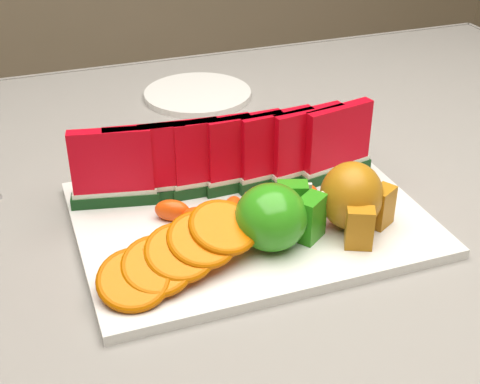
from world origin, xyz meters
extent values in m
cube|color=#46311B|center=(0.00, 0.00, 0.73)|extent=(1.40, 0.90, 0.03)
cube|color=#46311B|center=(0.64, 0.39, 0.36)|extent=(0.06, 0.06, 0.72)
cube|color=slate|center=(0.00, 0.00, 0.75)|extent=(1.52, 1.02, 0.01)
cube|color=slate|center=(0.00, 0.51, 0.66)|extent=(1.52, 0.01, 0.20)
cube|color=silver|center=(0.02, -0.08, 0.76)|extent=(0.40, 0.30, 0.01)
ellipsoid|color=#3F8A1B|center=(0.02, -0.14, 0.80)|extent=(0.09, 0.09, 0.07)
cube|color=#3F8A1B|center=(0.06, -0.14, 0.80)|extent=(0.04, 0.04, 0.05)
cube|color=beige|center=(0.07, -0.14, 0.80)|extent=(0.03, 0.02, 0.05)
cube|color=#3F8A1B|center=(0.06, -0.11, 0.80)|extent=(0.04, 0.03, 0.05)
cube|color=beige|center=(0.06, -0.11, 0.80)|extent=(0.03, 0.01, 0.05)
ellipsoid|color=#98580B|center=(0.12, -0.14, 0.81)|extent=(0.08, 0.08, 0.08)
cube|color=#98580B|center=(0.11, -0.18, 0.79)|extent=(0.04, 0.03, 0.05)
cube|color=#98580B|center=(0.15, -0.15, 0.79)|extent=(0.04, 0.03, 0.05)
cylinder|color=silver|center=(0.07, 0.32, 0.76)|extent=(0.18, 0.18, 0.01)
cube|color=#0E3D0C|center=(-0.13, 0.00, 0.78)|extent=(0.11, 0.04, 0.01)
cube|color=silver|center=(-0.13, 0.00, 0.79)|extent=(0.10, 0.04, 0.01)
cube|color=red|center=(-0.13, 0.00, 0.83)|extent=(0.10, 0.04, 0.08)
cube|color=#0E3D0C|center=(-0.09, 0.00, 0.78)|extent=(0.11, 0.04, 0.01)
cube|color=silver|center=(-0.09, 0.00, 0.79)|extent=(0.10, 0.03, 0.01)
cube|color=red|center=(-0.09, 0.00, 0.83)|extent=(0.10, 0.03, 0.08)
cube|color=#0E3D0C|center=(-0.05, -0.01, 0.78)|extent=(0.11, 0.03, 0.01)
cube|color=silver|center=(-0.05, -0.01, 0.79)|extent=(0.10, 0.03, 0.01)
cube|color=red|center=(-0.05, -0.01, 0.83)|extent=(0.10, 0.02, 0.08)
cube|color=#0E3D0C|center=(-0.01, -0.01, 0.78)|extent=(0.11, 0.02, 0.01)
cube|color=silver|center=(-0.01, -0.01, 0.79)|extent=(0.10, 0.02, 0.01)
cube|color=red|center=(-0.01, -0.01, 0.83)|extent=(0.10, 0.02, 0.08)
cube|color=#0E3D0C|center=(0.03, -0.02, 0.78)|extent=(0.11, 0.02, 0.01)
cube|color=silver|center=(0.03, -0.02, 0.79)|extent=(0.10, 0.02, 0.01)
cube|color=red|center=(0.03, -0.02, 0.83)|extent=(0.10, 0.02, 0.08)
cube|color=#0E3D0C|center=(0.07, -0.02, 0.78)|extent=(0.11, 0.03, 0.01)
cube|color=silver|center=(0.07, -0.02, 0.79)|extent=(0.10, 0.03, 0.01)
cube|color=red|center=(0.07, -0.02, 0.83)|extent=(0.10, 0.02, 0.08)
cube|color=#0E3D0C|center=(0.11, -0.02, 0.78)|extent=(0.11, 0.04, 0.01)
cube|color=silver|center=(0.11, -0.02, 0.79)|extent=(0.10, 0.03, 0.01)
cube|color=red|center=(0.11, -0.02, 0.83)|extent=(0.10, 0.03, 0.08)
cube|color=#0E3D0C|center=(0.15, -0.03, 0.78)|extent=(0.11, 0.04, 0.01)
cube|color=silver|center=(0.15, -0.03, 0.79)|extent=(0.10, 0.04, 0.01)
cube|color=red|center=(0.15, -0.03, 0.83)|extent=(0.10, 0.04, 0.08)
cylinder|color=red|center=(-0.14, -0.17, 0.79)|extent=(0.08, 0.08, 0.03)
torus|color=#B03A05|center=(-0.14, -0.17, 0.79)|extent=(0.09, 0.09, 0.03)
cylinder|color=red|center=(-0.12, -0.16, 0.79)|extent=(0.07, 0.07, 0.03)
torus|color=#B03A05|center=(-0.12, -0.16, 0.79)|extent=(0.08, 0.08, 0.03)
cylinder|color=red|center=(-0.09, -0.16, 0.80)|extent=(0.07, 0.07, 0.03)
torus|color=#B03A05|center=(-0.09, -0.16, 0.80)|extent=(0.08, 0.08, 0.03)
cylinder|color=red|center=(-0.06, -0.15, 0.80)|extent=(0.08, 0.08, 0.03)
torus|color=#B03A05|center=(-0.06, -0.15, 0.80)|extent=(0.09, 0.08, 0.03)
cylinder|color=red|center=(-0.04, -0.14, 0.80)|extent=(0.08, 0.08, 0.03)
torus|color=#B03A05|center=(-0.04, -0.14, 0.80)|extent=(0.09, 0.09, 0.03)
cylinder|color=red|center=(-0.09, 0.05, 0.78)|extent=(0.08, 0.08, 0.03)
torus|color=#B03A05|center=(-0.09, 0.05, 0.78)|extent=(0.09, 0.09, 0.03)
cylinder|color=red|center=(-0.04, 0.05, 0.79)|extent=(0.09, 0.09, 0.03)
torus|color=#B03A05|center=(-0.04, 0.05, 0.79)|extent=(0.10, 0.10, 0.03)
cylinder|color=red|center=(0.01, 0.05, 0.79)|extent=(0.09, 0.09, 0.03)
torus|color=#B03A05|center=(0.01, 0.05, 0.79)|extent=(0.11, 0.10, 0.03)
cylinder|color=red|center=(0.05, 0.05, 0.79)|extent=(0.10, 0.10, 0.03)
torus|color=#B03A05|center=(0.05, 0.05, 0.79)|extent=(0.11, 0.11, 0.03)
ellipsoid|color=orange|center=(-0.07, -0.06, 0.78)|extent=(0.05, 0.04, 0.03)
ellipsoid|color=orange|center=(-0.05, -0.08, 0.78)|extent=(0.05, 0.04, 0.03)
ellipsoid|color=orange|center=(-0.02, -0.09, 0.78)|extent=(0.03, 0.04, 0.03)
ellipsoid|color=orange|center=(0.00, -0.08, 0.78)|extent=(0.04, 0.05, 0.03)
ellipsoid|color=orange|center=(0.02, -0.07, 0.78)|extent=(0.03, 0.04, 0.03)
ellipsoid|color=orange|center=(0.05, -0.09, 0.78)|extent=(0.04, 0.05, 0.03)
ellipsoid|color=orange|center=(0.06, -0.09, 0.78)|extent=(0.04, 0.05, 0.03)
ellipsoid|color=orange|center=(0.09, -0.08, 0.78)|extent=(0.04, 0.05, 0.03)
camera|label=1|loc=(-0.22, -0.70, 1.20)|focal=50.00mm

